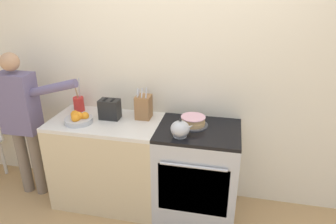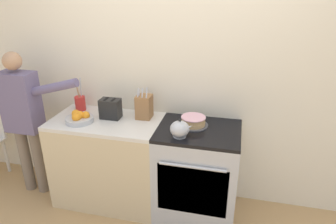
{
  "view_description": "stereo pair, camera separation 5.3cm",
  "coord_description": "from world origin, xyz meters",
  "views": [
    {
      "loc": [
        0.49,
        -2.06,
        2.03
      ],
      "look_at": [
        -0.01,
        0.27,
        1.03
      ],
      "focal_mm": 32.0,
      "sensor_mm": 36.0,
      "label": 1
    },
    {
      "loc": [
        0.54,
        -2.05,
        2.03
      ],
      "look_at": [
        -0.01,
        0.27,
        1.03
      ],
      "focal_mm": 32.0,
      "sensor_mm": 36.0,
      "label": 2
    }
  ],
  "objects": [
    {
      "name": "fruit_bowl",
      "position": [
        -0.83,
        0.2,
        0.92
      ],
      "size": [
        0.25,
        0.25,
        0.11
      ],
      "color": "#B7BABF",
      "rests_on": "counter_cabinet"
    },
    {
      "name": "toaster",
      "position": [
        -0.59,
        0.35,
        0.98
      ],
      "size": [
        0.2,
        0.12,
        0.19
      ],
      "color": "black",
      "rests_on": "counter_cabinet"
    },
    {
      "name": "knife_block",
      "position": [
        -0.28,
        0.43,
        0.99
      ],
      "size": [
        0.14,
        0.15,
        0.31
      ],
      "color": "olive",
      "rests_on": "counter_cabinet"
    },
    {
      "name": "stove_range",
      "position": [
        0.26,
        0.3,
        0.44
      ],
      "size": [
        0.73,
        0.63,
        0.88
      ],
      "color": "#B7BABF",
      "rests_on": "ground_plane"
    },
    {
      "name": "person_baker",
      "position": [
        -1.45,
        0.23,
        0.88
      ],
      "size": [
        0.89,
        0.2,
        1.49
      ],
      "rotation": [
        0.0,
        0.0,
        -0.16
      ],
      "color": "#7A6B5B",
      "rests_on": "ground_plane"
    },
    {
      "name": "layer_cake",
      "position": [
        0.2,
        0.36,
        0.92
      ],
      "size": [
        0.27,
        0.27,
        0.09
      ],
      "color": "#4C4C51",
      "rests_on": "stove_range"
    },
    {
      "name": "tea_kettle",
      "position": [
        0.12,
        0.13,
        0.95
      ],
      "size": [
        0.2,
        0.16,
        0.16
      ],
      "color": "#B7BABF",
      "rests_on": "stove_range"
    },
    {
      "name": "utensil_crock",
      "position": [
        -0.96,
        0.47,
        0.96
      ],
      "size": [
        0.1,
        0.1,
        0.34
      ],
      "color": "red",
      "rests_on": "counter_cabinet"
    },
    {
      "name": "wall_back",
      "position": [
        0.0,
        0.62,
        1.3
      ],
      "size": [
        8.0,
        0.04,
        2.6
      ],
      "color": "silver",
      "rests_on": "ground_plane"
    },
    {
      "name": "counter_cabinet",
      "position": [
        -0.62,
        0.3,
        0.44
      ],
      "size": [
        1.03,
        0.6,
        0.88
      ],
      "color": "beige",
      "rests_on": "ground_plane"
    }
  ]
}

